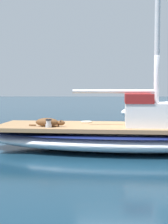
# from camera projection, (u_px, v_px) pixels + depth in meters

# --- Properties ---
(ground_plane) EXTENTS (120.00, 120.00, 0.00)m
(ground_plane) POSITION_uv_depth(u_px,v_px,m) (121.00, 150.00, 8.88)
(ground_plane) COLOR #143347
(sailboat_main) EXTENTS (3.02, 7.40, 0.66)m
(sailboat_main) POSITION_uv_depth(u_px,v_px,m) (121.00, 137.00, 8.86)
(sailboat_main) COLOR white
(sailboat_main) RESTS_ON ground
(cabin_house) EXTENTS (1.55, 2.31, 0.84)m
(cabin_house) POSITION_uv_depth(u_px,v_px,m) (164.00, 113.00, 8.69)
(cabin_house) COLOR silver
(cabin_house) RESTS_ON sailboat_main
(dog_brown) EXTENTS (0.33, 0.95, 0.22)m
(dog_brown) POSITION_uv_depth(u_px,v_px,m) (48.00, 122.00, 8.52)
(dog_brown) COLOR brown
(dog_brown) RESTS_ON sailboat_main
(deck_winch) EXTENTS (0.16, 0.16, 0.21)m
(deck_winch) POSITION_uv_depth(u_px,v_px,m) (49.00, 124.00, 8.32)
(deck_winch) COLOR #B7B7BC
(deck_winch) RESTS_ON sailboat_main
(coiled_rope) EXTENTS (0.32, 0.32, 0.04)m
(coiled_rope) POSITION_uv_depth(u_px,v_px,m) (87.00, 122.00, 9.50)
(coiled_rope) COLOR beige
(coiled_rope) RESTS_ON sailboat_main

